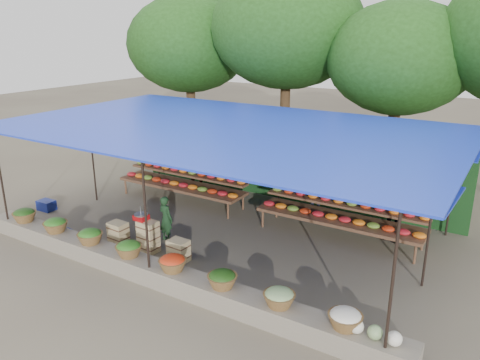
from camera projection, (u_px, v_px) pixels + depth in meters
The scene contains 16 objects.
ground at pixel (227, 234), 12.02m from camera, with size 60.00×60.00×0.00m, color brown.
stone_curb at pixel (155, 273), 9.74m from camera, with size 10.60×0.55×0.40m, color #716B5A.
stall_canopy at pixel (228, 132), 11.25m from camera, with size 10.80×6.60×2.82m.
produce_baskets at pixel (150, 256), 9.68m from camera, with size 8.98×0.58×0.34m.
netting_backdrop at pixel (283, 160), 14.19m from camera, with size 10.60×0.06×2.50m, color #1B4619.
tree_row at pixel (341, 39), 15.24m from camera, with size 16.51×5.50×7.12m.
fruit_table_left at pixel (182, 182), 14.17m from camera, with size 4.21×0.95×0.93m.
fruit_table_right at pixel (340, 215), 11.68m from camera, with size 4.21×0.95×0.93m.
crate_counter at pixel (148, 239), 11.03m from camera, with size 2.36×0.36×0.77m.
weighing_scale at pixel (141, 217), 10.94m from camera, with size 0.33×0.33×0.35m.
vendor_seated at pixel (166, 219), 11.50m from camera, with size 0.43×0.28×1.17m, color #19391D.
customer_left at pixel (196, 162), 15.15m from camera, with size 0.88×0.68×1.80m, color slate.
customer_mid at pixel (316, 188), 13.03m from camera, with size 1.04×0.60×1.61m, color slate.
customer_right at pixel (393, 210), 11.53m from camera, with size 0.90×0.38×1.54m, color slate.
blue_crate_front at pixel (67, 236), 11.60m from camera, with size 0.44×0.32×0.26m, color navy.
blue_crate_back at pixel (46, 205), 13.59m from camera, with size 0.48×0.35×0.29m, color navy.
Camera 1 is at (6.06, -9.18, 5.06)m, focal length 35.00 mm.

